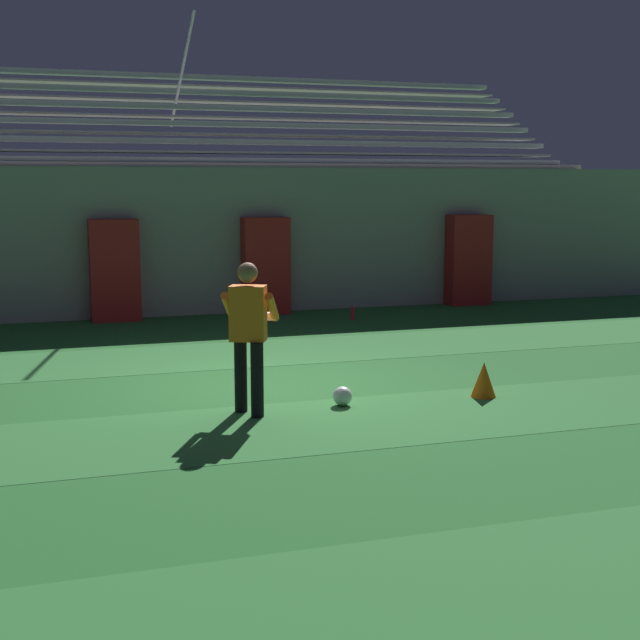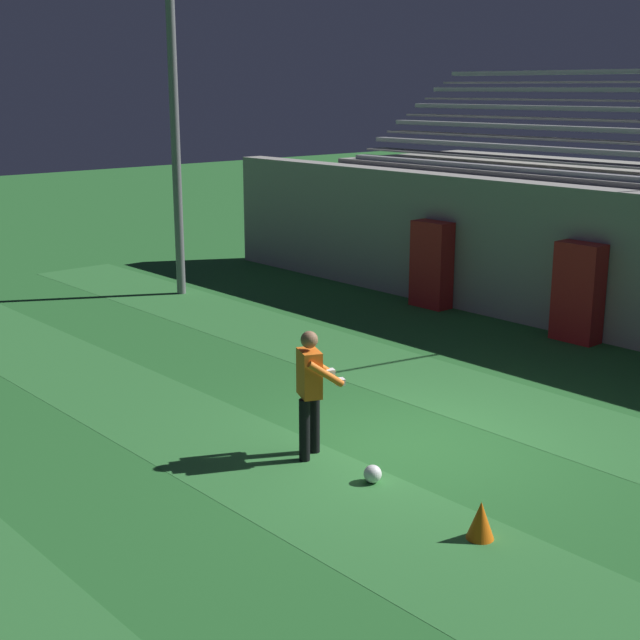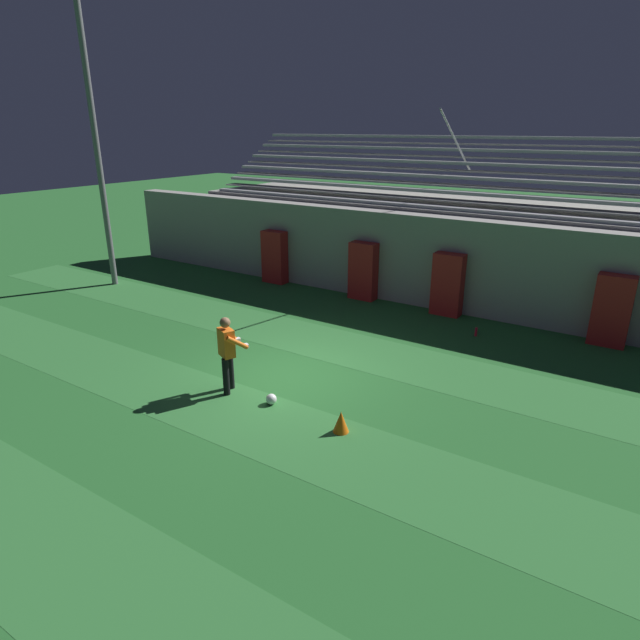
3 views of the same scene
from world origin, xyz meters
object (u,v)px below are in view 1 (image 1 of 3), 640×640
object	(u,v)px
padding_pillar_far_right	(468,260)
traffic_cone	(484,380)
padding_pillar_gate_right	(266,266)
goalkeeper	(249,328)
soccer_ball	(342,396)
water_bottle	(353,313)
padding_pillar_gate_left	(115,270)

from	to	relation	value
padding_pillar_far_right	traffic_cone	world-z (taller)	padding_pillar_far_right
padding_pillar_gate_right	goalkeeper	size ratio (longest dim) A/B	1.11
soccer_ball	padding_pillar_gate_right	bearing A→B (deg)	82.33
padding_pillar_gate_right	soccer_ball	world-z (taller)	padding_pillar_gate_right
padding_pillar_far_right	water_bottle	bearing A→B (deg)	-157.32
goalkeeper	traffic_cone	size ratio (longest dim) A/B	3.98
padding_pillar_far_right	soccer_ball	distance (m)	8.99
padding_pillar_gate_left	water_bottle	bearing A→B (deg)	-16.72
goalkeeper	soccer_ball	world-z (taller)	goalkeeper
padding_pillar_gate_left	padding_pillar_gate_right	distance (m)	2.84
water_bottle	padding_pillar_gate_left	bearing A→B (deg)	163.28
traffic_cone	padding_pillar_far_right	bearing A→B (deg)	64.05
padding_pillar_far_right	padding_pillar_gate_right	bearing A→B (deg)	180.00
goalkeeper	traffic_cone	world-z (taller)	goalkeeper
padding_pillar_gate_right	traffic_cone	world-z (taller)	padding_pillar_gate_right
padding_pillar_gate_right	padding_pillar_far_right	size ratio (longest dim) A/B	1.00
padding_pillar_gate_right	padding_pillar_gate_left	bearing A→B (deg)	180.00
padding_pillar_far_right	soccer_ball	xyz separation A→B (m)	(-5.30, -7.22, -0.82)
padding_pillar_gate_right	goalkeeper	xyz separation A→B (m)	(-2.06, -7.25, 0.03)
water_bottle	goalkeeper	bearing A→B (deg)	-119.53
padding_pillar_gate_left	soccer_ball	size ratio (longest dim) A/B	8.43
goalkeeper	padding_pillar_gate_left	bearing A→B (deg)	96.09
traffic_cone	goalkeeper	bearing A→B (deg)	178.04
goalkeeper	water_bottle	bearing A→B (deg)	60.47
padding_pillar_gate_left	water_bottle	world-z (taller)	padding_pillar_gate_left
goalkeeper	traffic_cone	distance (m)	2.92
padding_pillar_gate_right	soccer_ball	distance (m)	7.33
soccer_ball	water_bottle	size ratio (longest dim) A/B	0.92
padding_pillar_far_right	padding_pillar_gate_left	bearing A→B (deg)	180.00
padding_pillar_gate_right	water_bottle	xyz separation A→B (m)	(1.33, -1.25, -0.81)
padding_pillar_far_right	water_bottle	world-z (taller)	padding_pillar_far_right
padding_pillar_gate_right	padding_pillar_far_right	bearing A→B (deg)	0.00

